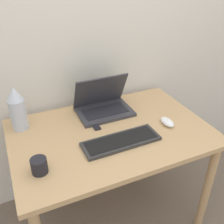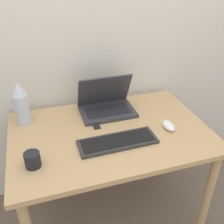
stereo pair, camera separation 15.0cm
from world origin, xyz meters
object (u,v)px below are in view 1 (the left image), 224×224
(mouse, at_px, (167,122))
(mp3_player, at_px, (96,127))
(vase, at_px, (17,109))
(laptop, at_px, (103,104))
(mug, at_px, (39,166))
(keyboard, at_px, (121,141))

(mouse, bearing_deg, mp3_player, 159.97)
(vase, distance_m, mp3_player, 0.46)
(laptop, height_order, vase, vase)
(laptop, distance_m, mouse, 0.42)
(vase, height_order, mug, vase)
(keyboard, xyz_separation_m, mp3_player, (-0.07, 0.19, -0.01))
(mp3_player, bearing_deg, vase, 156.52)
(mug, bearing_deg, mouse, 6.85)
(vase, bearing_deg, mouse, -21.78)
(vase, height_order, mp3_player, vase)
(vase, bearing_deg, keyboard, -37.69)
(vase, bearing_deg, mug, -85.72)
(keyboard, height_order, vase, vase)
(mouse, xyz_separation_m, mp3_player, (-0.40, 0.15, -0.01))
(mouse, bearing_deg, mug, -173.15)
(keyboard, distance_m, mug, 0.45)
(keyboard, bearing_deg, laptop, 83.69)
(laptop, bearing_deg, mouse, -46.11)
(laptop, bearing_deg, mug, -140.68)
(keyboard, bearing_deg, vase, 142.31)
(laptop, xyz_separation_m, keyboard, (-0.04, -0.35, -0.04))
(mouse, distance_m, mug, 0.78)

